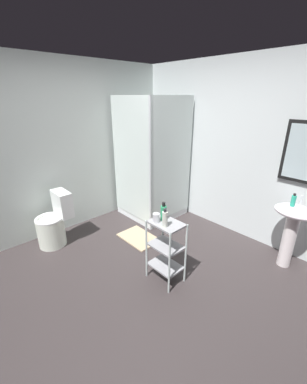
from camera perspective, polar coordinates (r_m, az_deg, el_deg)
The scene contains 13 objects.
ground_plane at distance 2.94m, azimuth -2.30°, elevation -21.05°, with size 4.20×4.20×0.02m, color #352E2F.
wall_back at distance 3.69m, azimuth 20.11°, elevation 9.05°, with size 4.20×0.14×2.50m.
wall_left at distance 3.83m, azimuth -21.19°, elevation 9.31°, with size 0.10×4.20×2.50m, color silver.
shower_stall at distance 4.12m, azimuth -0.40°, elevation 0.16°, with size 0.92×0.92×2.00m.
pedestal_sink at distance 3.30m, azimuth 30.10°, elevation -6.62°, with size 0.46×0.37×0.81m.
sink_faucet at distance 3.30m, azimuth 31.67°, elevation -1.56°, with size 0.03×0.03×0.10m, color silver.
toilet at distance 3.69m, azimuth -22.54°, elevation -6.98°, with size 0.37×0.49×0.76m.
storage_cart at distance 2.73m, azimuth 2.96°, elevation -12.86°, with size 0.38×0.28×0.74m.
hand_soap_bottle at distance 3.17m, azimuth 30.26°, elevation -1.76°, with size 0.05×0.05×0.15m.
body_wash_bottle_green at distance 2.59m, azimuth 2.39°, elevation -4.82°, with size 0.06×0.06×0.20m.
lotion_bottle_white at distance 2.45m, azimuth 2.73°, elevation -6.37°, with size 0.06×0.06×0.20m.
rinse_cup at distance 2.55m, azimuth 0.64°, elevation -6.16°, with size 0.07×0.07×0.10m, color silver.
bath_mat at distance 3.68m, azimuth -3.51°, elevation -10.76°, with size 0.60×0.40×0.02m, color tan.
Camera 1 is at (1.65, -1.38, 1.99)m, focal length 22.46 mm.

